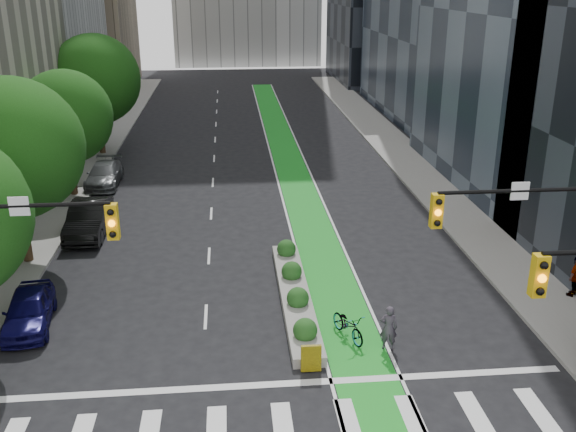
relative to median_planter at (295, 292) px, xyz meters
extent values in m
plane|color=black|center=(-1.20, -7.04, -0.37)|extent=(160.00, 160.00, 0.00)
cube|color=gray|center=(-13.00, 17.96, -0.30)|extent=(3.60, 90.00, 0.15)
cube|color=gray|center=(10.60, 17.96, -0.30)|extent=(3.60, 90.00, 0.15)
cube|color=green|center=(1.80, 22.96, -0.37)|extent=(2.20, 70.00, 0.01)
cylinder|color=black|center=(-12.20, 4.96, 2.15)|extent=(0.44, 0.44, 5.04)
sphere|color=#18460F|center=(-12.20, 4.96, 5.21)|extent=(6.40, 6.40, 6.40)
cylinder|color=black|center=(-12.20, 14.96, 1.87)|extent=(0.44, 0.44, 4.48)
sphere|color=#18460F|center=(-12.20, 14.96, 4.59)|extent=(5.60, 5.60, 5.60)
cylinder|color=black|center=(-12.20, 24.96, 2.20)|extent=(0.44, 0.44, 5.15)
sphere|color=#18460F|center=(-12.20, 24.96, 5.33)|extent=(6.60, 6.60, 6.60)
cylinder|color=black|center=(-8.65, -6.54, 6.43)|extent=(5.50, 0.12, 0.12)
cube|color=gold|center=(-5.90, -6.54, 5.88)|extent=(0.34, 0.28, 1.05)
sphere|color=orange|center=(-5.90, -6.70, 5.88)|extent=(0.20, 0.20, 0.20)
cube|color=white|center=(-8.37, -6.57, 6.43)|extent=(0.55, 0.04, 0.55)
cylinder|color=black|center=(6.25, -6.54, 6.43)|extent=(5.50, 0.12, 0.12)
cube|color=gold|center=(3.50, -6.54, 5.88)|extent=(0.34, 0.28, 1.05)
sphere|color=orange|center=(3.50, -6.70, 5.88)|extent=(0.20, 0.20, 0.20)
cube|color=white|center=(5.97, -6.57, 6.43)|extent=(0.55, 0.04, 0.55)
cube|color=gold|center=(4.50, -11.04, 5.88)|extent=(0.34, 0.28, 1.05)
sphere|color=orange|center=(4.50, -11.20, 5.88)|extent=(0.20, 0.20, 0.20)
cube|color=gray|center=(0.00, -0.04, -0.17)|extent=(1.20, 10.00, 0.40)
cube|color=yellow|center=(0.00, -5.24, 0.18)|extent=(0.70, 0.12, 1.00)
sphere|color=#194C19|center=(0.00, -3.54, 0.28)|extent=(0.90, 0.90, 0.90)
sphere|color=#194C19|center=(0.00, -1.04, 0.28)|extent=(0.90, 0.90, 0.90)
sphere|color=#194C19|center=(0.00, 1.46, 0.28)|extent=(0.90, 0.90, 0.90)
sphere|color=#194C19|center=(0.00, 3.96, 0.28)|extent=(0.90, 0.90, 0.90)
imported|color=gray|center=(1.67, -3.12, 0.17)|extent=(1.41, 2.17, 1.08)
imported|color=#3C3540|center=(2.97, -4.03, 0.50)|extent=(0.70, 0.53, 1.74)
imported|color=#0D0B44|center=(-10.45, -1.13, 0.34)|extent=(2.18, 4.36, 1.43)
imported|color=black|center=(-10.00, 8.41, 0.49)|extent=(1.85, 5.23, 1.72)
imported|color=#55585A|center=(-10.70, 17.06, 0.35)|extent=(2.04, 4.96, 1.43)
imported|color=gray|center=(11.67, -0.92, 0.67)|extent=(1.10, 0.98, 1.79)
camera|label=1|loc=(-2.54, -23.84, 12.34)|focal=40.00mm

